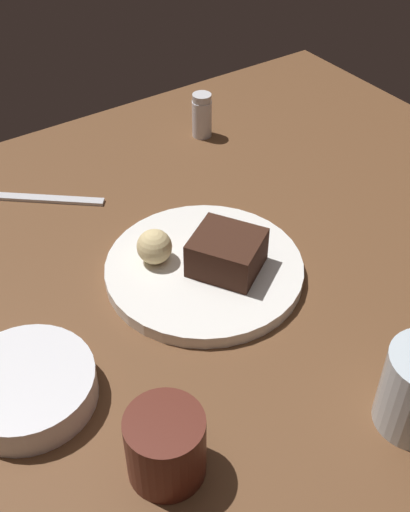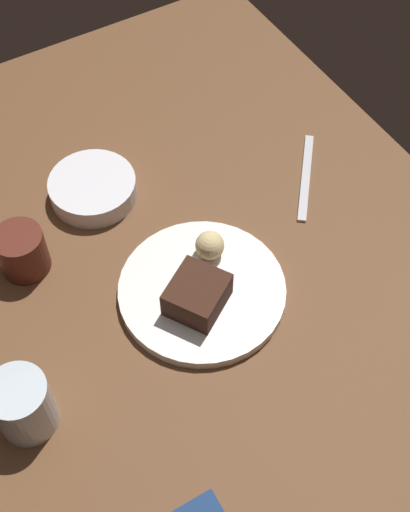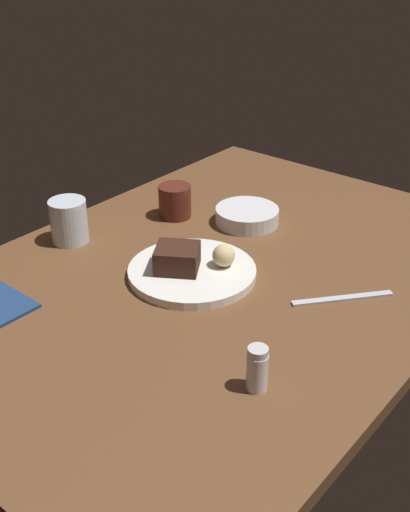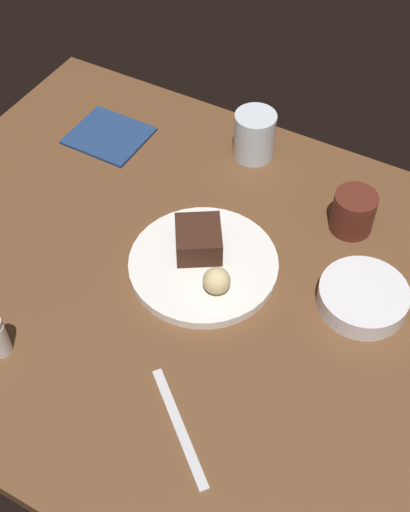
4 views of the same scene
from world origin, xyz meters
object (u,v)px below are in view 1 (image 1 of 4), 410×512
object	(u,v)px
salt_shaker	(202,115)
butter_knife	(39,198)
chocolate_cake_slice	(227,253)
bread_roll	(152,247)
coffee_cup	(166,446)
side_bowl	(27,387)
dessert_plate	(204,269)

from	to	relation	value
salt_shaker	butter_knife	world-z (taller)	salt_shaker
chocolate_cake_slice	butter_knife	xyz separation A→B (cm)	(-12.84, 28.45, -3.78)
bread_roll	coffee_cup	world-z (taller)	coffee_cup
side_bowl	chocolate_cake_slice	bearing A→B (deg)	7.45
salt_shaker	side_bowl	distance (cm)	55.75
chocolate_cake_slice	bread_roll	size ratio (longest dim) A/B	1.84
dessert_plate	bread_roll	distance (cm)	7.06
bread_roll	butter_knife	distance (cm)	23.49
dessert_plate	bread_roll	world-z (taller)	bread_roll
dessert_plate	side_bowl	bearing A→B (deg)	-167.72
side_bowl	butter_knife	size ratio (longest dim) A/B	0.74
dessert_plate	coffee_cup	distance (cm)	27.22
coffee_cup	butter_knife	xyz separation A→B (cm)	(7.04, 46.81, -3.46)
chocolate_cake_slice	salt_shaker	distance (cm)	34.73
side_bowl	coffee_cup	distance (cm)	16.69
chocolate_cake_slice	side_bowl	bearing A→B (deg)	-172.55
salt_shaker	coffee_cup	distance (cm)	61.01
salt_shaker	butter_knife	size ratio (longest dim) A/B	0.39
bread_roll	dessert_plate	bearing A→B (deg)	-39.72
dessert_plate	coffee_cup	xyz separation A→B (cm)	(-17.89, -20.31, 2.86)
bread_roll	side_bowl	world-z (taller)	bread_roll
butter_knife	chocolate_cake_slice	bearing A→B (deg)	-26.23
bread_roll	salt_shaker	xyz separation A→B (cm)	(23.66, 24.39, -0.28)
salt_shaker	coffee_cup	world-z (taller)	coffee_cup
dessert_plate	side_bowl	distance (cm)	26.00
chocolate_cake_slice	salt_shaker	size ratio (longest dim) A/B	1.10
chocolate_cake_slice	side_bowl	xyz separation A→B (cm)	(-27.38, -3.58, -2.27)
dessert_plate	butter_knife	distance (cm)	28.64
side_bowl	coffee_cup	bearing A→B (deg)	-63.09
salt_shaker	side_bowl	xyz separation A→B (cm)	(-44.16, -33.99, -1.85)
salt_shaker	dessert_plate	bearing A→B (deg)	-123.40
bread_roll	salt_shaker	size ratio (longest dim) A/B	0.60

